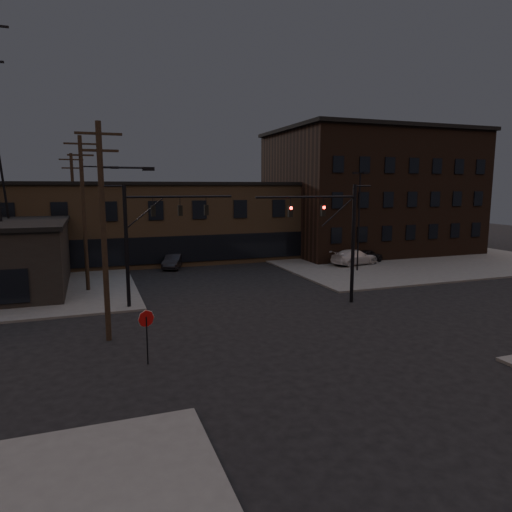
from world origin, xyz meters
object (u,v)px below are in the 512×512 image
at_px(stop_sign, 146,324).
at_px(car_crossing, 174,261).
at_px(traffic_signal_near, 339,231).
at_px(parked_car_lot_b, 355,257).
at_px(parked_car_lot_a, 367,256).
at_px(traffic_signal_far, 147,231).

relative_size(stop_sign, car_crossing, 0.59).
height_order(traffic_signal_near, parked_car_lot_b, traffic_signal_near).
relative_size(parked_car_lot_a, car_crossing, 0.96).
bearing_deg(car_crossing, traffic_signal_near, -42.91).
height_order(traffic_signal_near, traffic_signal_far, same).
height_order(traffic_signal_far, parked_car_lot_b, traffic_signal_far).
bearing_deg(parked_car_lot_a, car_crossing, 52.93).
distance_m(stop_sign, car_crossing, 24.37).
distance_m(traffic_signal_far, stop_sign, 10.55).
xyz_separation_m(traffic_signal_near, car_crossing, (-8.05, 17.27, -4.24)).
bearing_deg(stop_sign, car_crossing, 77.40).
distance_m(traffic_signal_near, parked_car_lot_a, 17.43).
relative_size(parked_car_lot_a, parked_car_lot_b, 0.78).
relative_size(stop_sign, parked_car_lot_a, 0.62).
relative_size(traffic_signal_near, car_crossing, 1.91).
relative_size(traffic_signal_far, parked_car_lot_b, 1.56).
height_order(parked_car_lot_a, car_crossing, parked_car_lot_a).
xyz_separation_m(stop_sign, parked_car_lot_a, (24.32, 19.41, -1.01)).
distance_m(traffic_signal_near, traffic_signal_far, 12.57).
xyz_separation_m(traffic_signal_far, stop_sign, (-1.28, -9.99, -3.17)).
bearing_deg(stop_sign, traffic_signal_near, 25.90).
xyz_separation_m(parked_car_lot_a, car_crossing, (-19.01, 4.35, -0.14)).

